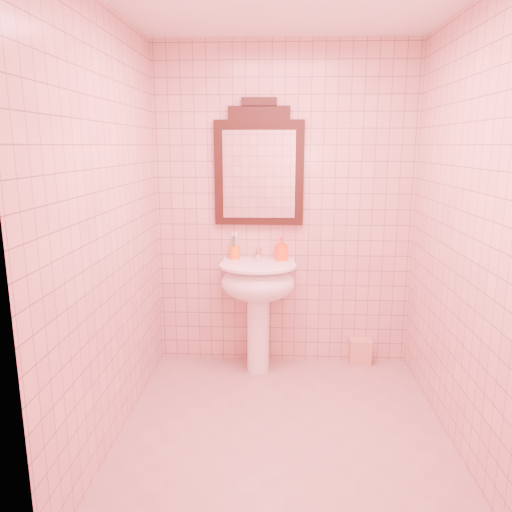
{
  "coord_description": "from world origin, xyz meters",
  "views": [
    {
      "loc": [
        -0.04,
        -2.77,
        1.74
      ],
      "look_at": [
        -0.19,
        0.55,
        1.0
      ],
      "focal_mm": 35.0,
      "sensor_mm": 36.0,
      "label": 1
    }
  ],
  "objects_px": {
    "soap_dispenser": "(281,249)",
    "towel": "(360,352)",
    "toothbrush_cup": "(235,252)",
    "mirror": "(259,167)",
    "pedestal_sink": "(258,290)"
  },
  "relations": [
    {
      "from": "toothbrush_cup",
      "to": "towel",
      "type": "distance_m",
      "value": 1.3
    },
    {
      "from": "toothbrush_cup",
      "to": "soap_dispenser",
      "type": "height_order",
      "value": "toothbrush_cup"
    },
    {
      "from": "pedestal_sink",
      "to": "toothbrush_cup",
      "type": "bearing_deg",
      "value": 138.38
    },
    {
      "from": "toothbrush_cup",
      "to": "towel",
      "type": "xyz_separation_m",
      "value": [
        1.01,
        -0.0,
        -0.81
      ]
    },
    {
      "from": "pedestal_sink",
      "to": "towel",
      "type": "height_order",
      "value": "pedestal_sink"
    },
    {
      "from": "soap_dispenser",
      "to": "towel",
      "type": "height_order",
      "value": "soap_dispenser"
    },
    {
      "from": "toothbrush_cup",
      "to": "soap_dispenser",
      "type": "distance_m",
      "value": 0.37
    },
    {
      "from": "mirror",
      "to": "toothbrush_cup",
      "type": "distance_m",
      "value": 0.68
    },
    {
      "from": "mirror",
      "to": "towel",
      "type": "height_order",
      "value": "mirror"
    },
    {
      "from": "toothbrush_cup",
      "to": "towel",
      "type": "bearing_deg",
      "value": -0.02
    },
    {
      "from": "pedestal_sink",
      "to": "towel",
      "type": "relative_size",
      "value": 4.18
    },
    {
      "from": "toothbrush_cup",
      "to": "soap_dispenser",
      "type": "bearing_deg",
      "value": -4.88
    },
    {
      "from": "soap_dispenser",
      "to": "towel",
      "type": "relative_size",
      "value": 0.88
    },
    {
      "from": "towel",
      "to": "pedestal_sink",
      "type": "bearing_deg",
      "value": -168.43
    },
    {
      "from": "toothbrush_cup",
      "to": "towel",
      "type": "height_order",
      "value": "toothbrush_cup"
    }
  ]
}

